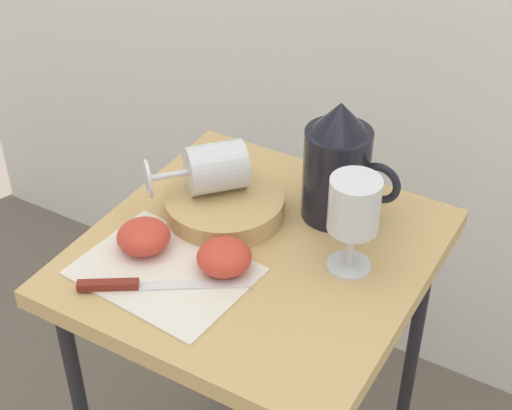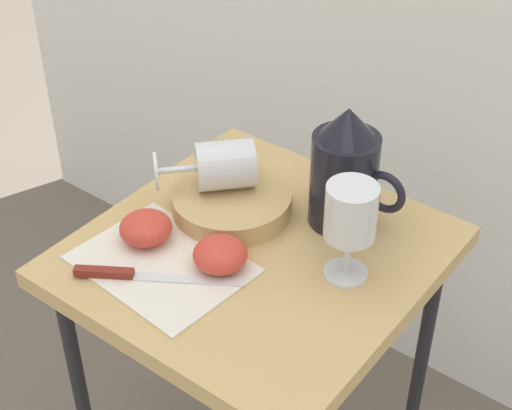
% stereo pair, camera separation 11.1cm
% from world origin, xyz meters
% --- Properties ---
extents(table, '(0.49, 0.50, 0.69)m').
position_xyz_m(table, '(0.00, 0.00, 0.61)').
color(table, tan).
rests_on(table, ground_plane).
extents(linen_napkin, '(0.25, 0.20, 0.00)m').
position_xyz_m(linen_napkin, '(-0.09, -0.11, 0.69)').
color(linen_napkin, silver).
rests_on(linen_napkin, table).
extents(basket_tray, '(0.19, 0.19, 0.03)m').
position_xyz_m(basket_tray, '(-0.09, 0.05, 0.71)').
color(basket_tray, tan).
rests_on(basket_tray, table).
extents(pitcher, '(0.15, 0.10, 0.20)m').
position_xyz_m(pitcher, '(0.06, 0.14, 0.77)').
color(pitcher, black).
rests_on(pitcher, table).
extents(wine_glass_upright, '(0.07, 0.07, 0.15)m').
position_xyz_m(wine_glass_upright, '(0.14, 0.03, 0.79)').
color(wine_glass_upright, silver).
rests_on(wine_glass_upright, table).
extents(wine_glass_tipped_near, '(0.15, 0.16, 0.08)m').
position_xyz_m(wine_glass_tipped_near, '(-0.11, 0.06, 0.76)').
color(wine_glass_tipped_near, silver).
rests_on(wine_glass_tipped_near, basket_tray).
extents(apple_half_left, '(0.08, 0.08, 0.04)m').
position_xyz_m(apple_half_left, '(-0.14, -0.09, 0.71)').
color(apple_half_left, '#CC3D2D').
rests_on(apple_half_left, linen_napkin).
extents(apple_half_right, '(0.08, 0.08, 0.04)m').
position_xyz_m(apple_half_right, '(-0.01, -0.07, 0.71)').
color(apple_half_right, '#CC3D2D').
rests_on(apple_half_right, linen_napkin).
extents(knife, '(0.21, 0.14, 0.01)m').
position_xyz_m(knife, '(-0.10, -0.16, 0.70)').
color(knife, silver).
rests_on(knife, linen_napkin).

